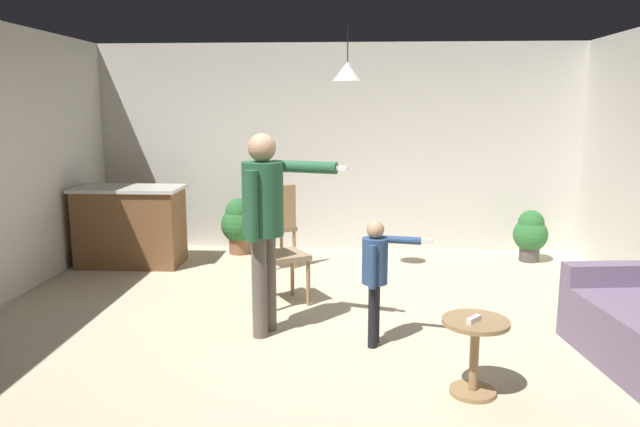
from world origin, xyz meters
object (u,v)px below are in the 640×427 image
Objects in this scene: person_adult at (265,212)px; potted_plant_corner at (530,233)px; kitchen_counter at (131,226)px; dining_chair_by_counter at (276,223)px; spare_remote_on_table at (474,319)px; side_table_by_couch at (475,348)px; potted_plant_by_wall at (239,223)px; person_child at (376,269)px; dining_chair_near_wall at (276,249)px.

potted_plant_corner is at bearing 149.10° from person_adult.
dining_chair_by_counter is (1.77, -0.05, 0.07)m from kitchen_counter.
side_table_by_couch is at bearing 61.96° from spare_remote_on_table.
spare_remote_on_table is at bearing -92.99° from dining_chair_by_counter.
person_adult is 2.63× the size of potted_plant_corner.
person_adult reaches higher than potted_plant_by_wall.
person_adult reaches higher than dining_chair_by_counter.
person_child is at bearing 95.37° from person_adult.
person_child is at bearing 125.58° from spare_remote_on_table.
kitchen_counter reaches higher than potted_plant_corner.
kitchen_counter is at bearing -119.81° from person_adult.
potted_plant_corner is (2.91, 2.57, -0.69)m from person_adult.
kitchen_counter is 1.74× the size of potted_plant_by_wall.
person_child is 3.42m from potted_plant_corner.
person_adult is at bearing -30.11° from dining_chair_near_wall.
potted_plant_by_wall is at bearing 98.55° from dining_chair_by_counter.
spare_remote_on_table is (-0.02, -0.04, 0.21)m from side_table_by_couch.
person_child is at bearing 12.88° from dining_chair_near_wall.
spare_remote_on_table is (1.53, -1.80, -0.01)m from dining_chair_near_wall.
kitchen_counter is 4.68m from side_table_by_couch.
potted_plant_by_wall is (-1.66, 2.95, -0.23)m from person_child.
potted_plant_corner is (2.00, 2.76, -0.28)m from person_child.
kitchen_counter is at bearing -117.56° from person_child.
person_adult is 3.94m from potted_plant_corner.
person_adult is at bearing -90.75° from person_child.
side_table_by_couch is at bearing -111.02° from potted_plant_corner.
spare_remote_on_table is at bearing 9.24° from dining_chair_near_wall.
kitchen_counter is 1.77m from dining_chair_by_counter.
dining_chair_near_wall is at bearing -161.46° from person_adult.
spare_remote_on_table is at bearing -111.11° from potted_plant_corner.
person_adult is at bearing -74.71° from potted_plant_by_wall.
person_child reaches higher than potted_plant_by_wall.
potted_plant_by_wall is 5.58× the size of spare_remote_on_table.
side_table_by_couch is (3.49, -3.12, -0.15)m from kitchen_counter.
side_table_by_couch is 2.35m from dining_chair_near_wall.
kitchen_counter reaches higher than side_table_by_couch.
dining_chair_near_wall is 2.13m from potted_plant_by_wall.
kitchen_counter is at bearing 146.75° from dining_chair_by_counter.
potted_plant_corner is (2.92, 1.81, -0.19)m from dining_chair_near_wall.
kitchen_counter reaches higher than potted_plant_by_wall.
person_child is 1.02× the size of dining_chair_near_wall.
dining_chair_near_wall is 1.38× the size of potted_plant_by_wall.
kitchen_counter is at bearing -174.81° from potted_plant_corner.
dining_chair_near_wall reaches higher than potted_plant_corner.
side_table_by_couch is 1.06m from person_child.
dining_chair_by_counter reaches higher than kitchen_counter.
dining_chair_near_wall is (-0.01, 0.76, -0.50)m from person_adult.
person_child is (0.91, -0.20, -0.41)m from person_adult.
dining_chair_near_wall is (-0.92, 0.96, -0.09)m from person_child.
dining_chair_by_counter is 1.38× the size of potted_plant_by_wall.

